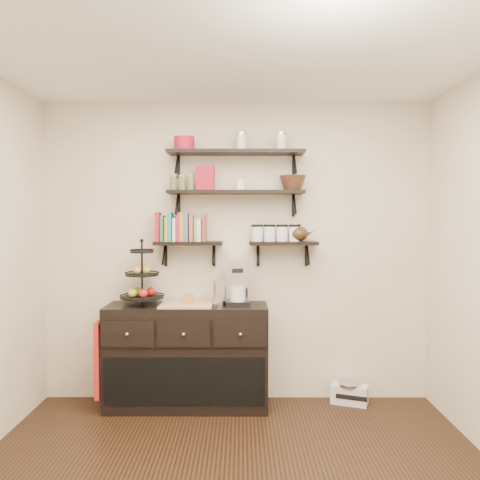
% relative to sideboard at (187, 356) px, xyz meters
% --- Properties ---
extents(ceiling, '(3.50, 3.50, 0.02)m').
position_rel_sideboard_xyz_m(ceiling, '(0.43, -1.51, 2.25)').
color(ceiling, white).
rests_on(ceiling, back_wall).
extents(back_wall, '(3.50, 0.02, 2.70)m').
position_rel_sideboard_xyz_m(back_wall, '(0.43, 0.24, 0.90)').
color(back_wall, '#EDE3C9').
rests_on(back_wall, ground).
extents(shelf_top, '(1.20, 0.27, 0.23)m').
position_rel_sideboard_xyz_m(shelf_top, '(0.43, 0.10, 1.78)').
color(shelf_top, black).
rests_on(shelf_top, back_wall).
extents(shelf_mid, '(1.20, 0.27, 0.23)m').
position_rel_sideboard_xyz_m(shelf_mid, '(0.43, 0.10, 1.43)').
color(shelf_mid, black).
rests_on(shelf_mid, back_wall).
extents(shelf_low_left, '(0.60, 0.25, 0.23)m').
position_rel_sideboard_xyz_m(shelf_low_left, '(0.01, 0.12, 0.98)').
color(shelf_low_left, black).
rests_on(shelf_low_left, back_wall).
extents(shelf_low_right, '(0.60, 0.25, 0.23)m').
position_rel_sideboard_xyz_m(shelf_low_right, '(0.85, 0.12, 0.98)').
color(shelf_low_right, black).
rests_on(shelf_low_right, back_wall).
extents(cookbooks, '(0.43, 0.15, 0.26)m').
position_rel_sideboard_xyz_m(cookbooks, '(-0.05, 0.12, 1.11)').
color(cookbooks, red).
rests_on(cookbooks, shelf_low_left).
extents(glass_canisters, '(0.43, 0.10, 0.13)m').
position_rel_sideboard_xyz_m(glass_canisters, '(0.78, 0.12, 1.06)').
color(glass_canisters, silver).
rests_on(glass_canisters, shelf_low_right).
extents(sideboard, '(1.40, 0.50, 0.92)m').
position_rel_sideboard_xyz_m(sideboard, '(0.00, 0.00, 0.00)').
color(sideboard, black).
rests_on(sideboard, floor).
extents(fruit_stand, '(0.37, 0.37, 0.55)m').
position_rel_sideboard_xyz_m(fruit_stand, '(-0.38, 0.00, 0.64)').
color(fruit_stand, black).
rests_on(fruit_stand, sideboard).
extents(candle, '(0.08, 0.08, 0.08)m').
position_rel_sideboard_xyz_m(candle, '(0.02, 0.00, 0.50)').
color(candle, '#9E6D24').
rests_on(candle, sideboard).
extents(coffee_maker, '(0.21, 0.20, 0.38)m').
position_rel_sideboard_xyz_m(coffee_maker, '(0.44, 0.03, 0.63)').
color(coffee_maker, black).
rests_on(coffee_maker, sideboard).
extents(thermal_carafe, '(0.11, 0.11, 0.22)m').
position_rel_sideboard_xyz_m(thermal_carafe, '(0.29, -0.02, 0.56)').
color(thermal_carafe, silver).
rests_on(thermal_carafe, sideboard).
extents(apron, '(0.04, 0.28, 0.65)m').
position_rel_sideboard_xyz_m(apron, '(-0.73, -0.10, 0.01)').
color(apron, '#B5131C').
rests_on(apron, sideboard).
extents(radio, '(0.35, 0.27, 0.19)m').
position_rel_sideboard_xyz_m(radio, '(1.44, 0.08, -0.36)').
color(radio, silver).
rests_on(radio, floor).
extents(recipe_box, '(0.17, 0.08, 0.22)m').
position_rel_sideboard_xyz_m(recipe_box, '(0.16, 0.10, 1.56)').
color(recipe_box, '#A8132C').
rests_on(recipe_box, shelf_mid).
extents(walnut_bowl, '(0.24, 0.24, 0.13)m').
position_rel_sideboard_xyz_m(walnut_bowl, '(0.93, 0.10, 1.51)').
color(walnut_bowl, black).
rests_on(walnut_bowl, shelf_mid).
extents(ramekins, '(0.09, 0.09, 0.10)m').
position_rel_sideboard_xyz_m(ramekins, '(0.47, 0.10, 1.50)').
color(ramekins, white).
rests_on(ramekins, shelf_mid).
extents(teapot, '(0.23, 0.18, 0.16)m').
position_rel_sideboard_xyz_m(teapot, '(0.99, 0.12, 1.08)').
color(teapot, '#392211').
rests_on(teapot, shelf_low_right).
extents(red_pot, '(0.18, 0.18, 0.12)m').
position_rel_sideboard_xyz_m(red_pot, '(-0.03, 0.10, 1.86)').
color(red_pot, '#A8132C').
rests_on(red_pot, shelf_top).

